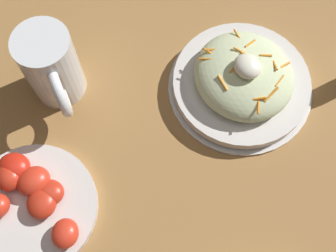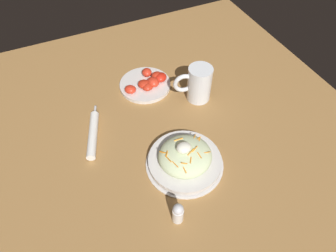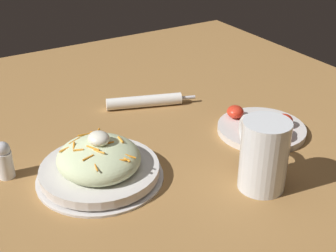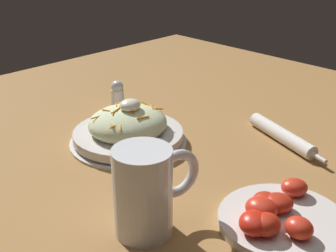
% 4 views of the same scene
% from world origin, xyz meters
% --- Properties ---
extents(ground_plane, '(1.43, 1.43, 0.00)m').
position_xyz_m(ground_plane, '(0.00, 0.00, 0.00)').
color(ground_plane, '#9E703D').
extents(salad_plate, '(0.24, 0.24, 0.09)m').
position_xyz_m(salad_plate, '(-0.05, 0.11, 0.03)').
color(salad_plate, silver).
rests_on(salad_plate, ground_plane).
extents(beer_mug, '(0.14, 0.09, 0.13)m').
position_xyz_m(beer_mug, '(-0.22, -0.13, 0.06)').
color(beer_mug, white).
rests_on(beer_mug, ground_plane).
extents(napkin_roll, '(0.09, 0.21, 0.03)m').
position_xyz_m(napkin_roll, '(0.18, -0.11, 0.01)').
color(napkin_roll, white).
rests_on(napkin_roll, ground_plane).
extents(tomato_plate, '(0.19, 0.19, 0.05)m').
position_xyz_m(tomato_plate, '(-0.07, -0.26, 0.02)').
color(tomato_plate, silver).
rests_on(tomato_plate, ground_plane).
extents(salt_shaker, '(0.03, 0.03, 0.07)m').
position_xyz_m(salt_shaker, '(0.05, 0.26, 0.04)').
color(salt_shaker, white).
rests_on(salt_shaker, ground_plane).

